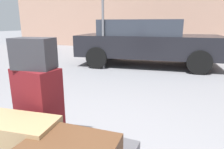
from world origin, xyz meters
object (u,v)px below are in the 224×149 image
(duffel_bag_tan_rear_right, at_px, (17,136))
(no_parking_sign, at_px, (103,14))
(parked_car, at_px, (146,41))
(duffel_bag_charcoal_topmost_pile, at_px, (34,53))
(suitcase_maroon_front_right, at_px, (38,99))

(duffel_bag_tan_rear_right, relative_size, no_parking_sign, 0.24)
(duffel_bag_tan_rear_right, xyz_separation_m, parked_car, (-0.31, 5.33, 0.28))
(duffel_bag_charcoal_topmost_pile, bearing_deg, duffel_bag_tan_rear_right, -83.21)
(duffel_bag_charcoal_topmost_pile, distance_m, parked_car, 4.97)
(suitcase_maroon_front_right, distance_m, no_parking_sign, 4.23)
(suitcase_maroon_front_right, relative_size, duffel_bag_tan_rear_right, 0.94)
(duffel_bag_charcoal_topmost_pile, bearing_deg, suitcase_maroon_front_right, 0.00)
(parked_car, relative_size, no_parking_sign, 1.77)
(duffel_bag_charcoal_topmost_pile, distance_m, no_parking_sign, 4.16)
(duffel_bag_tan_rear_right, bearing_deg, no_parking_sign, 98.63)
(duffel_bag_charcoal_topmost_pile, xyz_separation_m, no_parking_sign, (-1.22, 3.95, 0.51))
(duffel_bag_tan_rear_right, distance_m, duffel_bag_charcoal_topmost_pile, 0.69)
(duffel_bag_tan_rear_right, height_order, duffel_bag_charcoal_topmost_pile, duffel_bag_charcoal_topmost_pile)
(duffel_bag_tan_rear_right, xyz_separation_m, duffel_bag_charcoal_topmost_pile, (-0.11, 0.36, 0.58))
(duffel_bag_tan_rear_right, bearing_deg, duffel_bag_charcoal_topmost_pile, 98.66)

